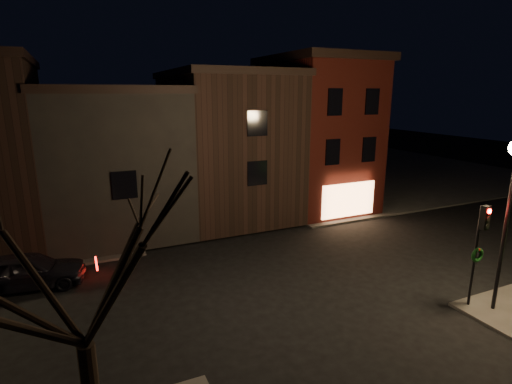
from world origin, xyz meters
TOP-DOWN VIEW (x-y plane):
  - ground at (0.00, 0.00)m, footprint 120.00×120.00m
  - sidewalk_far_right at (20.00, 20.00)m, footprint 30.00×30.00m
  - corner_building at (8.00, 9.47)m, footprint 6.50×8.50m
  - row_building_a at (1.50, 10.50)m, footprint 7.30×10.30m
  - row_building_b at (-5.75, 10.50)m, footprint 7.80×10.30m
  - traffic_signal at (5.60, -5.51)m, footprint 0.58×0.38m
  - bare_tree_left at (-8.00, -7.00)m, footprint 5.60×5.60m
  - parked_car_a at (-10.15, 3.59)m, footprint 4.76×2.43m

SIDE VIEW (x-z plane):
  - ground at x=0.00m, z-range 0.00..0.00m
  - sidewalk_far_right at x=20.00m, z-range 0.00..0.12m
  - parked_car_a at x=-10.15m, z-range 0.00..1.55m
  - traffic_signal at x=5.60m, z-range 0.78..4.83m
  - row_building_b at x=-5.75m, z-range 0.13..8.53m
  - row_building_a at x=1.50m, z-range 0.13..9.53m
  - corner_building at x=8.00m, z-range 0.15..10.65m
  - bare_tree_left at x=-8.00m, z-range 1.68..9.18m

